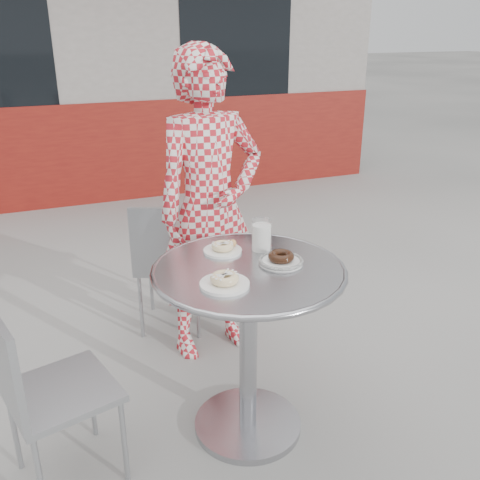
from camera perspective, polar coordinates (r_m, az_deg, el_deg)
name	(u,v)px	position (r m, az deg, el deg)	size (l,w,h in m)	color
ground	(243,423)	(2.59, 0.29, -18.92)	(60.00, 60.00, 0.00)	#A09E98
storefront	(75,43)	(7.41, -17.16, 19.41)	(6.02, 4.55, 3.00)	gray
bistro_table	(248,310)	(2.22, 0.91, -7.51)	(0.79, 0.79, 0.80)	#B1B1B6
chair_far	(173,288)	(3.21, -7.20, -5.05)	(0.50, 0.50, 0.80)	#A1A4A8
chair_left	(64,427)	(2.30, -18.28, -18.38)	(0.47, 0.46, 0.79)	#A1A4A8
seated_person	(210,209)	(2.77, -3.21, 3.34)	(0.59, 0.39, 1.62)	#B51B25
plate_far	(223,248)	(2.28, -1.81, -0.86)	(0.16, 0.16, 0.04)	white
plate_near	(225,281)	(1.98, -1.66, -4.39)	(0.19, 0.19, 0.05)	white
plate_checker	(281,260)	(2.17, 4.39, -2.10)	(0.18, 0.18, 0.05)	white
milk_cup	(262,236)	(2.28, 2.31, 0.43)	(0.09, 0.09, 0.14)	white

